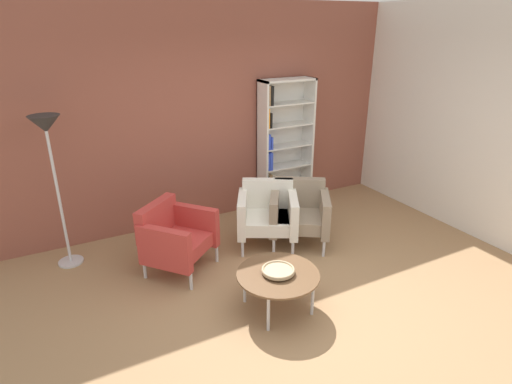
% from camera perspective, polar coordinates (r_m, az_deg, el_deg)
% --- Properties ---
extents(ground_plane, '(8.32, 8.32, 0.00)m').
position_cam_1_polar(ground_plane, '(4.37, 6.53, -15.15)').
color(ground_plane, '#9E7751').
extents(brick_back_panel, '(6.40, 0.12, 2.90)m').
position_cam_1_polar(brick_back_panel, '(5.79, -6.78, 10.13)').
color(brick_back_panel, brown).
rests_on(brick_back_panel, ground_plane).
extents(plaster_right_partition, '(0.12, 5.20, 2.90)m').
position_cam_1_polar(plaster_right_partition, '(6.10, 26.87, 8.53)').
color(plaster_right_partition, silver).
rests_on(plaster_right_partition, ground_plane).
extents(bookshelf_tall, '(0.80, 0.30, 1.90)m').
position_cam_1_polar(bookshelf_tall, '(6.20, 3.45, 6.21)').
color(bookshelf_tall, silver).
rests_on(bookshelf_tall, ground_plane).
extents(coffee_table_low, '(0.80, 0.80, 0.40)m').
position_cam_1_polar(coffee_table_low, '(4.12, 2.99, -11.24)').
color(coffee_table_low, brown).
rests_on(coffee_table_low, ground_plane).
extents(decorative_bowl, '(0.32, 0.32, 0.05)m').
position_cam_1_polar(decorative_bowl, '(4.09, 3.01, -10.49)').
color(decorative_bowl, tan).
rests_on(decorative_bowl, coffee_table_low).
extents(armchair_spare_guest, '(0.93, 0.91, 0.78)m').
position_cam_1_polar(armchair_spare_guest, '(5.27, 1.57, -2.84)').
color(armchair_spare_guest, white).
rests_on(armchair_spare_guest, ground_plane).
extents(armchair_near_window, '(0.95, 0.94, 0.78)m').
position_cam_1_polar(armchair_near_window, '(4.80, -10.87, -5.86)').
color(armchair_near_window, '#B73833').
rests_on(armchair_near_window, ground_plane).
extents(armchair_corner_red, '(0.94, 0.92, 0.78)m').
position_cam_1_polar(armchair_corner_red, '(5.33, 5.85, -2.67)').
color(armchair_corner_red, gray).
rests_on(armchair_corner_red, ground_plane).
extents(floor_lamp_torchiere, '(0.32, 0.32, 1.74)m').
position_cam_1_polar(floor_lamp_torchiere, '(4.95, -26.21, 5.95)').
color(floor_lamp_torchiere, silver).
rests_on(floor_lamp_torchiere, ground_plane).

